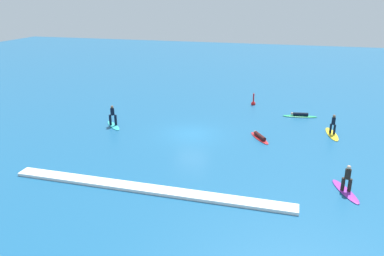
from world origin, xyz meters
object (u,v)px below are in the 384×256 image
marker_buoy (253,103)px  surfer_on_red_board (260,137)px  surfer_on_yellow_board (332,130)px  surfer_on_green_board (300,115)px  surfer_on_purple_board (346,185)px  surfer_on_teal_board (113,120)px

marker_buoy → surfer_on_red_board: bearing=-80.3°
surfer_on_yellow_board → marker_buoy: size_ratio=2.50×
surfer_on_green_board → surfer_on_red_board: bearing=57.0°
surfer_on_red_board → marker_buoy: bearing=-22.3°
surfer_on_yellow_board → marker_buoy: (-7.09, 6.96, -0.15)m
surfer_on_green_board → marker_buoy: marker_buoy is taller
surfer_on_green_board → surfer_on_red_board: surfer_on_green_board is taller
surfer_on_purple_board → marker_buoy: (-7.17, 16.55, -0.22)m
surfer_on_green_board → surfer_on_purple_board: surfer_on_purple_board is taller
surfer_on_purple_board → surfer_on_yellow_board: surfer_on_yellow_board is taller
surfer_on_teal_board → marker_buoy: surfer_on_teal_board is taller
surfer_on_teal_board → surfer_on_red_board: 12.31m
marker_buoy → surfer_on_green_board: bearing=-32.1°
surfer_on_green_board → surfer_on_yellow_board: surfer_on_yellow_board is taller
surfer_on_red_board → surfer_on_purple_board: size_ratio=0.91×
surfer_on_teal_board → marker_buoy: size_ratio=1.83×
surfer_on_purple_board → surfer_on_yellow_board: bearing=158.6°
surfer_on_red_board → surfer_on_yellow_board: surfer_on_yellow_board is taller
surfer_on_red_board → surfer_on_purple_board: surfer_on_purple_board is taller
surfer_on_teal_board → surfer_on_green_board: size_ratio=0.75×
surfer_on_red_board → marker_buoy: 9.52m
surfer_on_green_board → surfer_on_yellow_board: bearing=113.2°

